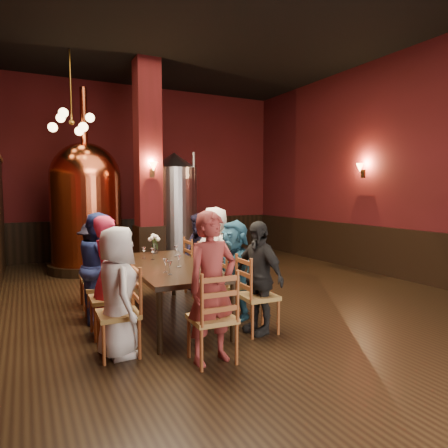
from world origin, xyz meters
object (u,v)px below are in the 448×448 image
person_1 (108,276)px  person_0 (118,292)px  steel_vessel (174,207)px  copper_kettle (86,205)px  person_2 (100,266)px  dining_table (168,269)px  rose_vase (155,240)px

person_1 → person_0: bearing=172.4°
person_1 → steel_vessel: steel_vessel is taller
copper_kettle → person_2: bearing=-95.2°
dining_table → steel_vessel: (1.62, 4.23, 0.65)m
copper_kettle → person_0: bearing=-94.3°
dining_table → person_0: size_ratio=1.76×
person_0 → steel_vessel: steel_vessel is taller
person_0 → person_2: bearing=-2.8°
dining_table → person_2: (-0.84, 0.36, 0.04)m
copper_kettle → rose_vase: copper_kettle is taller
person_0 → copper_kettle: copper_kettle is taller
person_1 → rose_vase: bearing=-42.8°
steel_vessel → dining_table: bearing=-110.9°
rose_vase → person_2: bearing=-146.5°
person_2 → person_0: bearing=-174.5°
dining_table → person_1: (-0.86, -0.30, 0.04)m
steel_vessel → person_1: bearing=-118.7°
person_2 → copper_kettle: 3.63m
copper_kettle → steel_vessel: 2.16m
steel_vessel → copper_kettle: bearing=-171.6°
person_2 → copper_kettle: size_ratio=0.37×
copper_kettle → steel_vessel: (2.13, 0.32, -0.09)m
steel_vessel → rose_vase: size_ratio=8.34×
person_0 → dining_table: bearing=-43.2°
person_0 → person_2: 1.33m
person_2 → copper_kettle: bearing=2.3°
person_2 → rose_vase: person_2 is taller
person_0 → rose_vase: (1.01, 1.97, 0.27)m
dining_table → person_0: bearing=-130.4°
person_1 → copper_kettle: (0.35, 4.21, 0.70)m
person_0 → rose_vase: person_0 is taller
copper_kettle → rose_vase: bearing=-77.7°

